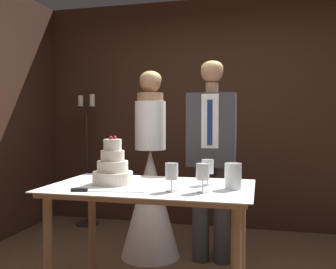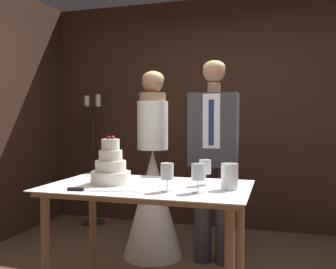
{
  "view_description": "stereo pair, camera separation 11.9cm",
  "coord_description": "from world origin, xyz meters",
  "px_view_note": "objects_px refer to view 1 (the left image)",
  "views": [
    {
      "loc": [
        0.51,
        -2.37,
        1.25
      ],
      "look_at": [
        -0.18,
        0.43,
        1.14
      ],
      "focal_mm": 40.0,
      "sensor_mm": 36.0,
      "label": 1
    },
    {
      "loc": [
        0.63,
        -2.34,
        1.25
      ],
      "look_at": [
        -0.18,
        0.43,
        1.14
      ],
      "focal_mm": 40.0,
      "sensor_mm": 36.0,
      "label": 2
    }
  ],
  "objects_px": {
    "cake_knife": "(93,191)",
    "wine_glass_middle": "(208,167)",
    "tiered_cake": "(113,168)",
    "hurricane_candle": "(233,177)",
    "wine_glass_far": "(203,173)",
    "groom": "(212,151)",
    "cake_table": "(151,201)",
    "candle_stand": "(87,164)",
    "bride": "(150,189)",
    "wine_glass_near": "(171,173)"
  },
  "relations": [
    {
      "from": "bride",
      "to": "candle_stand",
      "type": "xyz_separation_m",
      "value": [
        -1.04,
        0.83,
        0.11
      ]
    },
    {
      "from": "wine_glass_middle",
      "to": "wine_glass_near",
      "type": "bearing_deg",
      "value": -123.33
    },
    {
      "from": "tiered_cake",
      "to": "candle_stand",
      "type": "distance_m",
      "value": 2.06
    },
    {
      "from": "tiered_cake",
      "to": "bride",
      "type": "xyz_separation_m",
      "value": [
        -0.01,
        0.93,
        -0.31
      ]
    },
    {
      "from": "cake_table",
      "to": "wine_glass_near",
      "type": "relative_size",
      "value": 7.73
    },
    {
      "from": "wine_glass_far",
      "to": "bride",
      "type": "bearing_deg",
      "value": 120.81
    },
    {
      "from": "cake_knife",
      "to": "wine_glass_middle",
      "type": "height_order",
      "value": "wine_glass_middle"
    },
    {
      "from": "hurricane_candle",
      "to": "candle_stand",
      "type": "distance_m",
      "value": 2.55
    },
    {
      "from": "wine_glass_far",
      "to": "wine_glass_near",
      "type": "bearing_deg",
      "value": -174.33
    },
    {
      "from": "tiered_cake",
      "to": "hurricane_candle",
      "type": "bearing_deg",
      "value": 0.31
    },
    {
      "from": "wine_glass_far",
      "to": "candle_stand",
      "type": "bearing_deg",
      "value": 131.4
    },
    {
      "from": "hurricane_candle",
      "to": "groom",
      "type": "bearing_deg",
      "value": 105.05
    },
    {
      "from": "cake_table",
      "to": "bride",
      "type": "height_order",
      "value": "bride"
    },
    {
      "from": "cake_table",
      "to": "wine_glass_far",
      "type": "xyz_separation_m",
      "value": [
        0.36,
        -0.15,
        0.22
      ]
    },
    {
      "from": "cake_knife",
      "to": "hurricane_candle",
      "type": "height_order",
      "value": "hurricane_candle"
    },
    {
      "from": "candle_stand",
      "to": "cake_knife",
      "type": "bearing_deg",
      "value": -63.01
    },
    {
      "from": "wine_glass_near",
      "to": "wine_glass_middle",
      "type": "distance_m",
      "value": 0.33
    },
    {
      "from": "wine_glass_near",
      "to": "wine_glass_far",
      "type": "relative_size",
      "value": 1.0
    },
    {
      "from": "wine_glass_middle",
      "to": "hurricane_candle",
      "type": "xyz_separation_m",
      "value": [
        0.17,
        -0.11,
        -0.04
      ]
    },
    {
      "from": "tiered_cake",
      "to": "groom",
      "type": "relative_size",
      "value": 0.18
    },
    {
      "from": "cake_knife",
      "to": "wine_glass_middle",
      "type": "bearing_deg",
      "value": 21.61
    },
    {
      "from": "tiered_cake",
      "to": "wine_glass_middle",
      "type": "distance_m",
      "value": 0.63
    },
    {
      "from": "wine_glass_middle",
      "to": "candle_stand",
      "type": "height_order",
      "value": "candle_stand"
    },
    {
      "from": "wine_glass_near",
      "to": "wine_glass_middle",
      "type": "relative_size",
      "value": 1.02
    },
    {
      "from": "cake_knife",
      "to": "groom",
      "type": "height_order",
      "value": "groom"
    },
    {
      "from": "cake_knife",
      "to": "bride",
      "type": "xyz_separation_m",
      "value": [
        -0.01,
        1.22,
        -0.21
      ]
    },
    {
      "from": "wine_glass_far",
      "to": "bride",
      "type": "height_order",
      "value": "bride"
    },
    {
      "from": "cake_knife",
      "to": "bride",
      "type": "bearing_deg",
      "value": 79.5
    },
    {
      "from": "cake_table",
      "to": "candle_stand",
      "type": "xyz_separation_m",
      "value": [
        -1.32,
        1.75,
        0.01
      ]
    },
    {
      "from": "tiered_cake",
      "to": "wine_glass_middle",
      "type": "height_order",
      "value": "tiered_cake"
    },
    {
      "from": "groom",
      "to": "wine_glass_near",
      "type": "bearing_deg",
      "value": -95.42
    },
    {
      "from": "tiered_cake",
      "to": "bride",
      "type": "bearing_deg",
      "value": 90.89
    },
    {
      "from": "wine_glass_middle",
      "to": "groom",
      "type": "distance_m",
      "value": 0.82
    },
    {
      "from": "wine_glass_far",
      "to": "hurricane_candle",
      "type": "bearing_deg",
      "value": 41.66
    },
    {
      "from": "wine_glass_far",
      "to": "hurricane_candle",
      "type": "xyz_separation_m",
      "value": [
        0.17,
        0.15,
        -0.04
      ]
    },
    {
      "from": "wine_glass_middle",
      "to": "groom",
      "type": "bearing_deg",
      "value": 95.38
    },
    {
      "from": "wine_glass_middle",
      "to": "hurricane_candle",
      "type": "bearing_deg",
      "value": -32.21
    },
    {
      "from": "candle_stand",
      "to": "tiered_cake",
      "type": "bearing_deg",
      "value": -59.18
    },
    {
      "from": "cake_table",
      "to": "tiered_cake",
      "type": "bearing_deg",
      "value": -177.97
    },
    {
      "from": "wine_glass_near",
      "to": "bride",
      "type": "relative_size",
      "value": 0.1
    },
    {
      "from": "wine_glass_far",
      "to": "cake_knife",
      "type": "bearing_deg",
      "value": -167.28
    },
    {
      "from": "wine_glass_far",
      "to": "groom",
      "type": "height_order",
      "value": "groom"
    },
    {
      "from": "wine_glass_near",
      "to": "cake_table",
      "type": "bearing_deg",
      "value": 135.65
    },
    {
      "from": "wine_glass_far",
      "to": "candle_stand",
      "type": "xyz_separation_m",
      "value": [
        -1.68,
        1.9,
        -0.21
      ]
    },
    {
      "from": "cake_table",
      "to": "hurricane_candle",
      "type": "height_order",
      "value": "hurricane_candle"
    },
    {
      "from": "wine_glass_near",
      "to": "hurricane_candle",
      "type": "height_order",
      "value": "wine_glass_near"
    },
    {
      "from": "wine_glass_far",
      "to": "groom",
      "type": "distance_m",
      "value": 1.08
    },
    {
      "from": "wine_glass_far",
      "to": "candle_stand",
      "type": "relative_size",
      "value": 0.11
    },
    {
      "from": "cake_knife",
      "to": "wine_glass_far",
      "type": "height_order",
      "value": "wine_glass_far"
    },
    {
      "from": "groom",
      "to": "wine_glass_far",
      "type": "bearing_deg",
      "value": -85.59
    }
  ]
}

